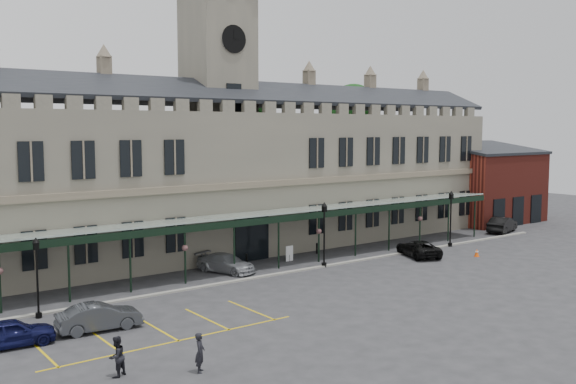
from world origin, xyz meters
TOP-DOWN VIEW (x-y plane):
  - ground at (0.00, 0.00)m, footprint 140.00×140.00m
  - station_building at (0.00, 15.91)m, footprint 60.00×10.36m
  - clock_tower at (0.00, 16.00)m, footprint 5.60×5.60m
  - canopy at (0.00, 7.46)m, footprint 50.00×4.10m
  - brick_annex at (34.00, 12.97)m, footprint 12.40×8.36m
  - kerb at (0.00, 5.50)m, footprint 60.00×0.40m
  - parking_markings at (-14.00, -1.50)m, footprint 16.00×6.00m
  - tree_behind_mid at (8.00, 25.00)m, footprint 6.00×6.00m
  - tree_behind_right at (24.00, 25.00)m, footprint 6.00×6.00m
  - lamp_post_left at (-18.51, 4.92)m, footprint 0.44×0.44m
  - lamp_post_mid at (3.11, 5.49)m, footprint 0.48×0.48m
  - lamp_post_right at (17.91, 5.25)m, footprint 0.48×0.48m
  - traffic_cone at (15.99, 0.90)m, footprint 0.41×0.41m
  - sign_board at (2.31, 8.89)m, footprint 0.72×0.09m
  - bollard_left at (-1.29, 9.70)m, footprint 0.16×0.16m
  - bollard_right at (6.06, 9.94)m, footprint 0.16×0.16m
  - car_left_a at (-21.00, 0.72)m, footprint 4.29×1.94m
  - car_left_b at (-16.56, 0.66)m, footprint 4.56×1.98m
  - car_taxi at (-3.93, 8.50)m, footprint 3.50×5.15m
  - car_van at (12.09, 3.90)m, footprint 3.84×5.38m
  - car_right_b at (28.52, 7.13)m, footprint 5.26×3.18m
  - person_a at (-15.15, -7.73)m, footprint 0.73×0.78m
  - person_b at (-18.30, -6.04)m, footprint 1.09×1.00m

SIDE VIEW (x-z plane):
  - ground at x=0.00m, z-range 0.00..0.00m
  - parking_markings at x=-14.00m, z-range -0.01..0.01m
  - kerb at x=0.00m, z-range 0.00..0.12m
  - traffic_cone at x=15.99m, z-range -0.01..0.64m
  - bollard_left at x=-1.29m, z-range 0.00..0.89m
  - bollard_right at x=6.06m, z-range 0.00..0.92m
  - sign_board at x=2.31m, z-range -0.01..1.22m
  - car_van at x=12.09m, z-range 0.00..1.36m
  - car_taxi at x=-3.93m, z-range 0.00..1.38m
  - car_left_a at x=-21.00m, z-range 0.00..1.43m
  - car_left_b at x=-16.56m, z-range 0.00..1.46m
  - car_right_b at x=28.52m, z-range 0.00..1.64m
  - person_a at x=-15.15m, z-range 0.00..1.78m
  - person_b at x=-18.30m, z-range 0.00..1.79m
  - canopy at x=0.00m, z-range 0.25..4.55m
  - lamp_post_left at x=-18.51m, z-range 0.43..5.07m
  - lamp_post_mid at x=3.11m, z-range 0.47..5.55m
  - lamp_post_right at x=17.91m, z-range 0.47..5.58m
  - brick_annex at x=34.00m, z-range -0.46..8.77m
  - station_building at x=0.00m, z-range -2.18..15.12m
  - tree_behind_mid at x=8.00m, z-range 4.81..20.81m
  - tree_behind_right at x=24.00m, z-range 4.81..20.81m
  - clock_tower at x=0.00m, z-range 0.71..25.51m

